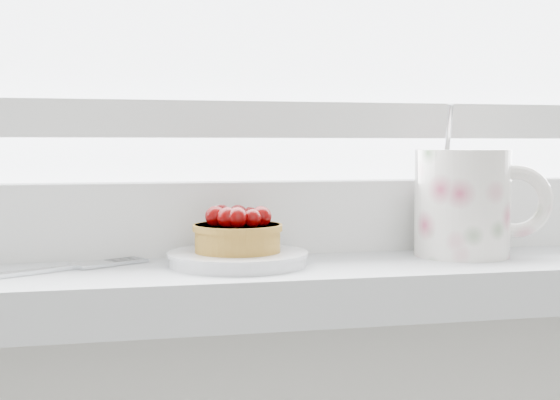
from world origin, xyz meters
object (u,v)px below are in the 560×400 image
object	(u,v)px
saucer	(238,259)
fork	(31,272)
raspberry_tart	(238,231)
floral_mug	(466,201)

from	to	relation	value
saucer	fork	world-z (taller)	saucer
saucer	raspberry_tart	xyz separation A→B (m)	(-0.00, -0.00, 0.02)
floral_mug	fork	xyz separation A→B (m)	(-0.39, -0.02, -0.05)
raspberry_tart	fork	bearing A→B (deg)	-177.63
saucer	fork	bearing A→B (deg)	-177.57
raspberry_tart	saucer	bearing A→B (deg)	63.61
raspberry_tart	fork	xyz separation A→B (m)	(-0.17, -0.01, -0.03)
saucer	fork	xyz separation A→B (m)	(-0.17, -0.01, -0.00)
saucer	raspberry_tart	world-z (taller)	raspberry_tart
floral_mug	fork	world-z (taller)	floral_mug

